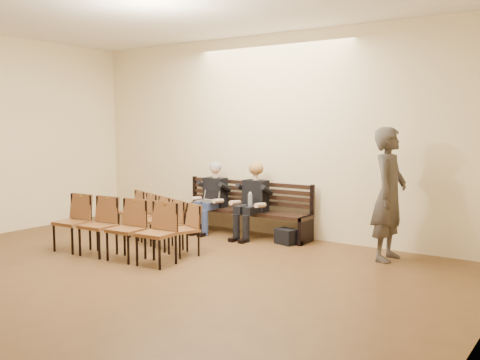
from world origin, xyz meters
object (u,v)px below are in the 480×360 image
at_px(bag, 286,236).
at_px(passerby, 389,184).
at_px(seated_man, 212,199).
at_px(laptop, 207,202).
at_px(bench, 243,222).
at_px(chair_row_front, 155,220).
at_px(seated_woman, 253,203).
at_px(water_bottle, 250,207).
at_px(chair_row_back, 112,228).

xyz_separation_m(bag, passerby, (1.71, -0.05, 0.97)).
xyz_separation_m(seated_man, laptop, (0.02, -0.17, -0.03)).
height_order(bench, bag, bench).
xyz_separation_m(laptop, chair_row_front, (-0.22, -1.11, -0.19)).
relative_size(bench, seated_woman, 2.18).
height_order(water_bottle, passerby, passerby).
distance_m(seated_man, bag, 1.68).
height_order(bench, seated_woman, seated_woman).
bearing_deg(bench, chair_row_back, -104.84).
bearing_deg(bag, chair_row_back, -126.84).
relative_size(bench, laptop, 7.74).
xyz_separation_m(bag, chair_row_back, (-1.66, -2.22, 0.31)).
height_order(laptop, chair_row_back, chair_row_back).
distance_m(bench, bag, 1.04).
xyz_separation_m(passerby, chair_row_front, (-3.50, -1.14, -0.72)).
xyz_separation_m(seated_man, chair_row_front, (-0.19, -1.28, -0.22)).
relative_size(bench, chair_row_back, 1.22).
relative_size(seated_woman, chair_row_front, 0.51).
relative_size(seated_woman, chair_row_back, 0.56).
xyz_separation_m(bench, passerby, (2.72, -0.27, 0.87)).
bearing_deg(laptop, bench, 18.99).
xyz_separation_m(laptop, water_bottle, (0.94, -0.04, 0.00)).
height_order(seated_man, laptop, seated_man).
bearing_deg(bench, passerby, -5.57).
distance_m(seated_man, chair_row_back, 2.33).
distance_m(seated_woman, chair_row_front, 1.68).
bearing_deg(seated_man, laptop, -82.15).
bearing_deg(water_bottle, bag, 9.70).
relative_size(bench, passerby, 1.18).
distance_m(bag, chair_row_front, 2.17).
bearing_deg(passerby, chair_row_back, 122.51).
height_order(seated_man, passerby, passerby).
xyz_separation_m(water_bottle, passerby, (2.34, 0.06, 0.53)).
bearing_deg(laptop, bag, -5.83).
xyz_separation_m(bag, chair_row_front, (-1.80, -1.18, 0.26)).
bearing_deg(passerby, seated_man, 87.16).
relative_size(seated_man, chair_row_front, 0.51).
distance_m(seated_man, chair_row_front, 1.32).
xyz_separation_m(bench, chair_row_back, (-0.65, -2.44, 0.21)).
height_order(seated_man, bag, seated_man).
distance_m(laptop, passerby, 3.33).
xyz_separation_m(seated_woman, passerby, (2.43, -0.15, 0.50)).
distance_m(seated_woman, passerby, 2.49).
distance_m(water_bottle, chair_row_front, 1.59).
relative_size(seated_man, bag, 3.56).
relative_size(bench, bag, 7.67).
bearing_deg(bench, seated_man, -168.44).
distance_m(seated_woman, bag, 0.87).
distance_m(bench, chair_row_front, 1.61).
distance_m(bag, chair_row_back, 2.79).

